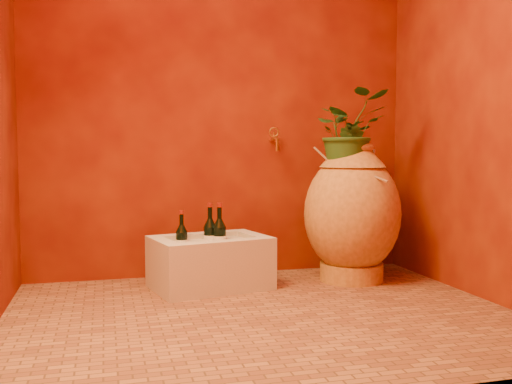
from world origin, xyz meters
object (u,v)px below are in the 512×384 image
object	(u,v)px
wine_bottle_c	(210,238)
wall_tap	(275,138)
stone_basin	(210,263)
wine_bottle_a	(182,242)
amphora	(352,213)
wine_bottle_b	(220,238)

from	to	relation	value
wine_bottle_c	wall_tap	world-z (taller)	wall_tap
stone_basin	wine_bottle_a	xyz separation A→B (m)	(-0.16, 0.06, 0.13)
amphora	wine_bottle_b	world-z (taller)	amphora
amphora	stone_basin	xyz separation A→B (m)	(-0.89, 0.03, -0.28)
wine_bottle_c	stone_basin	bearing A→B (deg)	-100.36
wine_bottle_b	wall_tap	size ratio (longest dim) A/B	2.09
stone_basin	wall_tap	distance (m)	0.94
stone_basin	wine_bottle_a	bearing A→B (deg)	159.97
wall_tap	stone_basin	bearing A→B (deg)	-148.32
amphora	wine_bottle_c	xyz separation A→B (m)	(-0.87, 0.13, -0.14)
wine_bottle_a	wine_bottle_c	size ratio (longest dim) A/B	0.89
stone_basin	wine_bottle_a	distance (m)	0.21
stone_basin	wall_tap	bearing A→B (deg)	31.68
amphora	wine_bottle_b	xyz separation A→B (m)	(-0.83, 0.08, -0.14)
amphora	wall_tap	bearing A→B (deg)	140.72
wine_bottle_a	wine_bottle_c	xyz separation A→B (m)	(0.18, 0.04, 0.01)
amphora	wine_bottle_c	bearing A→B (deg)	171.73
wine_bottle_a	wall_tap	world-z (taller)	wall_tap
wine_bottle_c	wall_tap	size ratio (longest dim) A/B	2.07
wine_bottle_b	wine_bottle_c	size ratio (longest dim) A/B	1.01
wine_bottle_b	wine_bottle_c	bearing A→B (deg)	134.09
amphora	wall_tap	world-z (taller)	wall_tap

